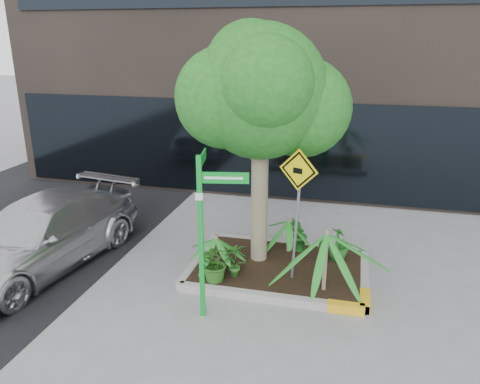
% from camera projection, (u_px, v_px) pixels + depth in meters
% --- Properties ---
extents(ground, '(80.00, 80.00, 0.00)m').
position_uv_depth(ground, '(265.00, 278.00, 8.76)').
color(ground, gray).
rests_on(ground, ground).
extents(planter, '(3.35, 2.36, 0.15)m').
position_uv_depth(planter, '(280.00, 268.00, 8.92)').
color(planter, '#9E9E99').
rests_on(planter, ground).
extents(tree, '(3.08, 2.73, 4.62)m').
position_uv_depth(tree, '(261.00, 92.00, 8.23)').
color(tree, gray).
rests_on(tree, ground).
extents(palm_front, '(1.25, 1.25, 1.39)m').
position_uv_depth(palm_front, '(327.00, 234.00, 7.75)').
color(palm_front, gray).
rests_on(palm_front, ground).
extents(palm_left, '(0.78, 0.78, 0.87)m').
position_uv_depth(palm_left, '(216.00, 238.00, 8.54)').
color(palm_left, gray).
rests_on(palm_left, ground).
extents(palm_back, '(0.78, 0.78, 0.87)m').
position_uv_depth(palm_back, '(289.00, 221.00, 9.32)').
color(palm_back, gray).
rests_on(palm_back, ground).
extents(parked_car, '(2.55, 4.80, 1.32)m').
position_uv_depth(parked_car, '(40.00, 235.00, 9.03)').
color(parked_car, silver).
rests_on(parked_car, ground).
extents(shrub_a, '(0.87, 0.87, 0.70)m').
position_uv_depth(shrub_a, '(216.00, 262.00, 8.28)').
color(shrub_a, '#29611B').
rests_on(shrub_a, planter).
extents(shrub_b, '(0.54, 0.54, 0.68)m').
position_uv_depth(shrub_b, '(338.00, 244.00, 9.04)').
color(shrub_b, '#1D5F1C').
rests_on(shrub_b, planter).
extents(shrub_c, '(0.48, 0.48, 0.67)m').
position_uv_depth(shrub_c, '(235.00, 259.00, 8.42)').
color(shrub_c, '#2A6920').
rests_on(shrub_c, planter).
extents(shrub_d, '(0.47, 0.47, 0.74)m').
position_uv_depth(shrub_d, '(299.00, 234.00, 9.40)').
color(shrub_d, '#1D6720').
rests_on(shrub_d, planter).
extents(street_sign_post, '(0.87, 0.78, 2.67)m').
position_uv_depth(street_sign_post, '(204.00, 220.00, 7.13)').
color(street_sign_post, '#0EA02D').
rests_on(street_sign_post, ground).
extents(cattle_sign, '(0.69, 0.28, 2.37)m').
position_uv_depth(cattle_sign, '(298.00, 192.00, 8.04)').
color(cattle_sign, slate).
rests_on(cattle_sign, ground).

